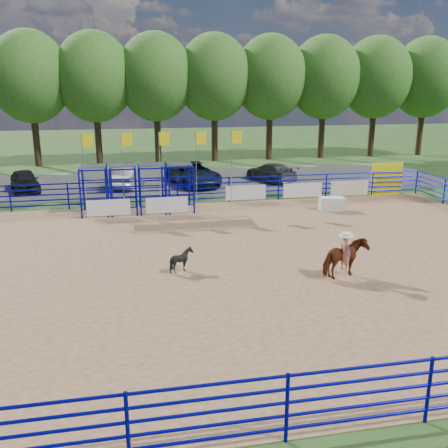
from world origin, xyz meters
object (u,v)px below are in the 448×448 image
(car_d, at_px, (271,172))
(car_b, at_px, (129,177))
(calf, at_px, (182,260))
(announcer_table, at_px, (332,204))
(horse_and_rider, at_px, (345,256))
(car_a, at_px, (25,181))
(car_c, at_px, (194,174))

(car_d, bearing_deg, car_b, -19.99)
(calf, bearing_deg, announcer_table, -35.45)
(horse_and_rider, height_order, car_b, horse_and_rider)
(car_d, bearing_deg, horse_and_rider, 60.88)
(calf, height_order, car_b, car_b)
(car_a, bearing_deg, horse_and_rider, -68.31)
(announcer_table, bearing_deg, horse_and_rider, -110.38)
(calf, distance_m, car_a, 18.18)
(calf, distance_m, car_b, 16.24)
(car_a, bearing_deg, car_c, -16.41)
(horse_and_rider, bearing_deg, car_b, 112.36)
(calf, height_order, car_c, car_c)
(announcer_table, xyz_separation_m, calf, (-9.10, -7.61, 0.10))
(horse_and_rider, xyz_separation_m, calf, (-5.63, 1.73, -0.37))
(car_d, bearing_deg, car_c, -19.01)
(horse_and_rider, bearing_deg, car_c, 99.47)
(calf, xyz_separation_m, car_b, (-1.73, 16.14, 0.25))
(announcer_table, bearing_deg, car_c, 127.11)
(calf, relative_size, car_d, 0.20)
(announcer_table, height_order, calf, calf)
(car_a, bearing_deg, car_b, -16.46)
(announcer_table, relative_size, horse_and_rider, 0.57)
(car_c, bearing_deg, car_a, 168.09)
(car_c, xyz_separation_m, car_d, (5.53, 0.20, -0.13))
(horse_and_rider, bearing_deg, calf, 162.90)
(announcer_table, height_order, car_a, car_a)
(car_b, bearing_deg, calf, 113.52)
(announcer_table, distance_m, calf, 11.86)
(horse_and_rider, bearing_deg, car_d, 81.95)
(announcer_table, xyz_separation_m, car_d, (-0.91, 8.73, 0.27))
(calf, relative_size, car_c, 0.16)
(car_b, bearing_deg, horse_and_rider, 129.78)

